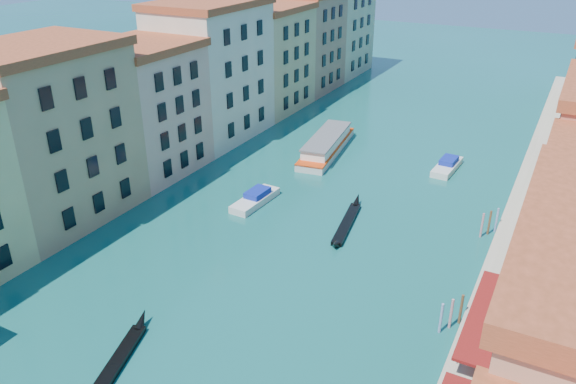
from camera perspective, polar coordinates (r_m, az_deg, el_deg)
name	(u,v)px	position (r m, az deg, el deg)	size (l,w,h in m)	color
left_bank_palazzos	(188,85)	(84.91, -10.16, 10.63)	(12.80, 128.40, 21.00)	#C5B08D
quay	(524,210)	(71.86, 22.86, -1.70)	(4.00, 140.00, 1.00)	#AEA78C
vaporetto_far	(327,144)	(84.58, 3.95, 4.85)	(6.42, 18.13, 2.64)	beige
gondola_fore	(114,365)	(46.91, -17.29, -16.46)	(4.66, 12.24, 2.50)	black
gondola_far	(347,222)	(64.32, 6.03, -3.01)	(3.02, 12.90, 1.83)	black
motorboat_mid	(256,198)	(68.84, -3.31, -0.66)	(2.84, 7.82, 1.59)	silver
motorboat_far	(447,165)	(81.40, 15.89, 2.62)	(2.84, 7.75, 1.58)	silver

